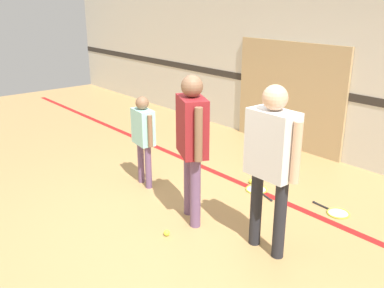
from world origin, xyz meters
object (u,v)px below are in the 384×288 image
object	(u,v)px
person_instructor	(192,134)
tennis_ball_by_spare_racket	(251,181)
tennis_ball_near_instructor	(167,233)
racket_second_spare	(336,212)
racket_spare_on_floor	(257,190)
person_student_left	(143,132)
person_student_right	(272,153)

from	to	relation	value
person_instructor	tennis_ball_by_spare_racket	world-z (taller)	person_instructor
person_instructor	tennis_ball_near_instructor	xyz separation A→B (m)	(0.10, -0.44, -0.99)
person_instructor	racket_second_spare	world-z (taller)	person_instructor
person_instructor	racket_second_spare	size ratio (longest dim) A/B	3.25
racket_spare_on_floor	racket_second_spare	world-z (taller)	same
person_student_left	person_instructor	bearing A→B (deg)	1.25
person_instructor	person_student_left	bearing A→B (deg)	-160.27
racket_second_spare	person_instructor	bearing A→B (deg)	58.44
person_instructor	tennis_ball_near_instructor	size ratio (longest dim) A/B	25.09
person_student_left	tennis_ball_near_instructor	distance (m)	1.54
person_instructor	person_student_right	xyz separation A→B (m)	(0.95, 0.17, 0.01)
person_student_right	racket_second_spare	bearing A→B (deg)	-90.68
person_student_left	racket_spare_on_floor	size ratio (longest dim) A/B	2.29
racket_spare_on_floor	tennis_ball_by_spare_racket	size ratio (longest dim) A/B	8.08
racket_second_spare	tennis_ball_near_instructor	distance (m)	2.03
tennis_ball_by_spare_racket	racket_second_spare	bearing A→B (deg)	6.59
person_student_left	tennis_ball_by_spare_racket	xyz separation A→B (m)	(0.91, 1.12, -0.72)
person_student_right	tennis_ball_by_spare_racket	distance (m)	1.89
person_student_right	racket_spare_on_floor	bearing A→B (deg)	-43.89
person_student_left	racket_spare_on_floor	world-z (taller)	person_student_left
tennis_ball_near_instructor	tennis_ball_by_spare_racket	xyz separation A→B (m)	(-0.33, 1.69, 0.00)
person_student_right	tennis_ball_by_spare_racket	size ratio (longest dim) A/B	25.42
racket_second_spare	racket_spare_on_floor	bearing A→B (deg)	17.41
racket_second_spare	tennis_ball_by_spare_racket	distance (m)	1.23
racket_spare_on_floor	person_instructor	bearing A→B (deg)	-71.96
racket_spare_on_floor	tennis_ball_by_spare_racket	world-z (taller)	tennis_ball_by_spare_racket
person_student_right	tennis_ball_near_instructor	size ratio (longest dim) A/B	25.42
person_student_left	tennis_ball_near_instructor	world-z (taller)	person_student_left
racket_spare_on_floor	tennis_ball_near_instructor	distance (m)	1.59
tennis_ball_near_instructor	tennis_ball_by_spare_racket	world-z (taller)	same
person_instructor	tennis_ball_by_spare_racket	xyz separation A→B (m)	(-0.23, 1.25, -0.99)
racket_second_spare	tennis_ball_near_instructor	bearing A→B (deg)	67.91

